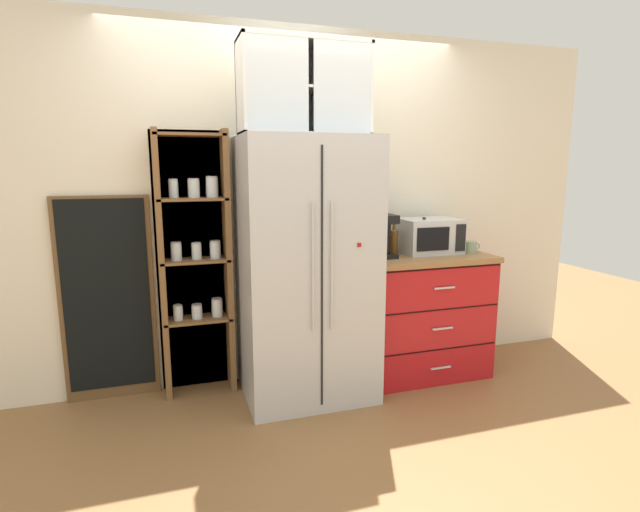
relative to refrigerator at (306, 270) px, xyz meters
The scene contains 13 objects.
ground_plane 0.89m from the refrigerator, 90.14° to the right, with size 10.69×10.69×0.00m, color olive.
wall_back_cream 0.56m from the refrigerator, 90.00° to the left, with size 4.99×0.10×2.55m, color silver.
refrigerator is the anchor object (origin of this frame).
pantry_shelf_column 0.78m from the refrigerator, 157.02° to the left, with size 0.52×0.25×1.82m.
counter_cabinet 1.03m from the refrigerator, ahead, with size 0.96×0.61×0.93m.
microwave 1.02m from the refrigerator, ahead, with size 0.44×0.33×0.26m.
coffee_maker 0.62m from the refrigerator, ahead, with size 0.17×0.20×0.31m.
mug_charcoal 0.95m from the refrigerator, ahead, with size 0.11×0.07×0.08m.
mug_sage 1.31m from the refrigerator, ahead, with size 0.12×0.09×0.09m.
bottle_cobalt 0.96m from the refrigerator, ahead, with size 0.06×0.06×0.28m.
bottle_amber 0.76m from the refrigerator, 11.94° to the left, with size 0.06×0.06×0.26m.
upper_cabinet 1.18m from the refrigerator, 90.00° to the left, with size 0.83×0.32×0.58m.
chalkboard_menu 1.35m from the refrigerator, 165.84° to the left, with size 0.60×0.04×1.39m.
Camera 1 is at (-0.89, -3.10, 1.57)m, focal length 27.16 mm.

